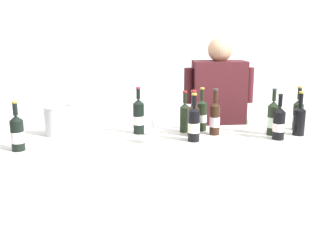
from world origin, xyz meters
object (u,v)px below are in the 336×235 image
(wine_bottle_4, at_px, (298,114))
(wine_bottle_10, at_px, (185,116))
(potted_shrub, at_px, (225,124))
(wine_bottle_1, at_px, (17,133))
(wine_glass, at_px, (156,125))
(wine_bottle_2, at_px, (139,116))
(wine_bottle_7, at_px, (279,123))
(wine_bottle_0, at_px, (193,119))
(wine_bottle_8, at_px, (215,118))
(wine_bottle_6, at_px, (202,115))
(wine_bottle_5, at_px, (194,124))
(ice_bucket, at_px, (58,120))
(person_server, at_px, (217,133))
(wine_bottle_3, at_px, (299,119))
(wine_bottle_9, at_px, (273,118))

(wine_bottle_4, distance_m, wine_bottle_10, 0.85)
(wine_bottle_10, bearing_deg, potted_shrub, 61.58)
(wine_bottle_1, bearing_deg, wine_glass, 1.69)
(wine_bottle_1, bearing_deg, wine_bottle_2, 22.49)
(wine_bottle_7, height_order, wine_glass, wine_bottle_7)
(wine_bottle_7, bearing_deg, wine_glass, -178.13)
(wine_bottle_7, bearing_deg, wine_bottle_0, 164.78)
(wine_bottle_8, bearing_deg, wine_bottle_7, -22.79)
(wine_bottle_2, bearing_deg, wine_bottle_6, 3.90)
(wine_bottle_0, height_order, potted_shrub, wine_bottle_0)
(wine_bottle_5, height_order, wine_glass, wine_bottle_5)
(ice_bucket, height_order, person_server, person_server)
(wine_bottle_2, distance_m, wine_bottle_10, 0.34)
(wine_bottle_2, height_order, wine_bottle_7, wine_bottle_2)
(wine_bottle_3, bearing_deg, wine_bottle_1, -175.69)
(wine_bottle_5, relative_size, wine_bottle_9, 0.98)
(wine_bottle_2, xyz_separation_m, person_server, (0.72, 0.54, -0.29))
(wine_bottle_9, bearing_deg, wine_bottle_2, 171.10)
(wine_bottle_5, height_order, ice_bucket, wine_bottle_5)
(wine_bottle_1, distance_m, wine_bottle_5, 1.12)
(wine_bottle_8, xyz_separation_m, wine_glass, (-0.43, -0.20, 0.01))
(wine_bottle_10, xyz_separation_m, wine_glass, (-0.23, -0.30, 0.02))
(wine_bottle_4, relative_size, wine_glass, 1.65)
(wine_bottle_4, bearing_deg, person_server, 129.49)
(wine_bottle_9, bearing_deg, potted_shrub, 89.71)
(ice_bucket, distance_m, potted_shrub, 1.92)
(wine_bottle_9, relative_size, person_server, 0.20)
(wine_bottle_0, distance_m, wine_bottle_10, 0.12)
(wine_bottle_1, bearing_deg, wine_bottle_0, 10.26)
(wine_bottle_0, height_order, wine_bottle_2, wine_bottle_2)
(wine_bottle_2, height_order, wine_bottle_10, wine_bottle_2)
(wine_bottle_0, xyz_separation_m, wine_bottle_4, (0.81, 0.08, -0.00))
(wine_bottle_7, xyz_separation_m, potted_shrub, (0.01, 1.40, -0.35))
(wine_bottle_5, distance_m, wine_bottle_10, 0.25)
(wine_glass, distance_m, person_server, 1.07)
(wine_bottle_0, height_order, wine_bottle_7, wine_bottle_0)
(wine_bottle_7, height_order, person_server, person_server)
(wine_bottle_4, xyz_separation_m, wine_glass, (-1.08, -0.26, 0.01))
(wine_bottle_6, height_order, wine_bottle_10, wine_bottle_6)
(wine_bottle_5, relative_size, wine_bottle_8, 0.99)
(wine_bottle_2, height_order, potted_shrub, wine_bottle_2)
(wine_bottle_10, bearing_deg, person_server, 53.98)
(wine_bottle_8, distance_m, wine_glass, 0.48)
(wine_bottle_2, bearing_deg, wine_bottle_0, -15.91)
(wine_bottle_1, relative_size, wine_bottle_3, 0.99)
(wine_bottle_4, relative_size, wine_bottle_9, 0.98)
(potted_shrub, bearing_deg, wine_bottle_8, -108.54)
(wine_bottle_0, bearing_deg, wine_bottle_10, 110.03)
(wine_bottle_4, bearing_deg, wine_bottle_5, -165.95)
(wine_bottle_7, height_order, wine_bottle_9, wine_bottle_9)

